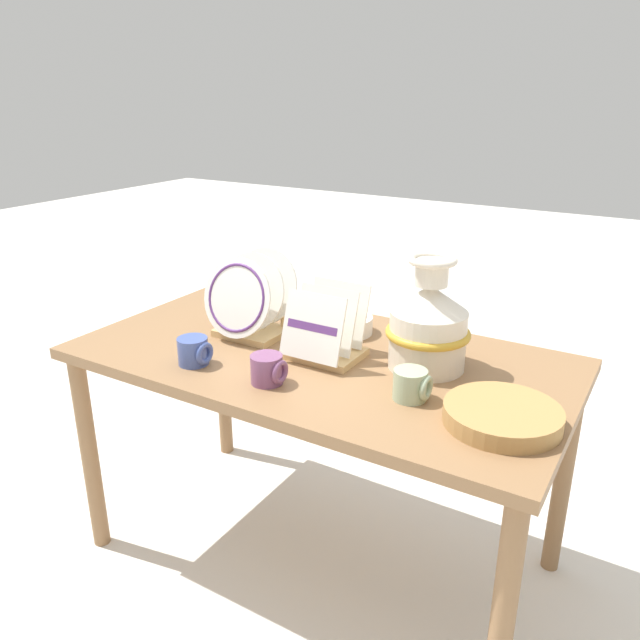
# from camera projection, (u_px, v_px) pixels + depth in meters

# --- Properties ---
(ground_plane) EXTENTS (14.00, 14.00, 0.00)m
(ground_plane) POSITION_uv_depth(u_px,v_px,m) (320.00, 553.00, 2.17)
(ground_plane) COLOR silver
(display_table) EXTENTS (1.49, 0.80, 0.76)m
(display_table) POSITION_uv_depth(u_px,v_px,m) (320.00, 379.00, 1.93)
(display_table) COLOR olive
(display_table) RESTS_ON ground_plane
(ceramic_vase) EXTENTS (0.24, 0.24, 0.33)m
(ceramic_vase) POSITION_uv_depth(u_px,v_px,m) (428.00, 324.00, 1.77)
(ceramic_vase) COLOR silver
(ceramic_vase) RESTS_ON display_table
(dish_rack_round_plates) EXTENTS (0.25, 0.23, 0.27)m
(dish_rack_round_plates) POSITION_uv_depth(u_px,v_px,m) (249.00, 305.00, 2.00)
(dish_rack_round_plates) COLOR tan
(dish_rack_round_plates) RESTS_ON display_table
(dish_rack_square_plates) EXTENTS (0.21, 0.21, 0.21)m
(dish_rack_square_plates) POSITION_uv_depth(u_px,v_px,m) (326.00, 336.00, 1.86)
(dish_rack_square_plates) COLOR tan
(dish_rack_square_plates) RESTS_ON display_table
(wicker_charger_stack) EXTENTS (0.28, 0.28, 0.04)m
(wicker_charger_stack) POSITION_uv_depth(u_px,v_px,m) (502.00, 415.00, 1.50)
(wicker_charger_stack) COLOR #AD7F47
(wicker_charger_stack) RESTS_ON display_table
(mug_plum_glaze) EXTENTS (0.10, 0.09, 0.08)m
(mug_plum_glaze) POSITION_uv_depth(u_px,v_px,m) (268.00, 369.00, 1.70)
(mug_plum_glaze) COLOR #7A4770
(mug_plum_glaze) RESTS_ON display_table
(mug_sage_glaze) EXTENTS (0.10, 0.09, 0.08)m
(mug_sage_glaze) POSITION_uv_depth(u_px,v_px,m) (412.00, 385.00, 1.61)
(mug_sage_glaze) COLOR #9EB28E
(mug_sage_glaze) RESTS_ON display_table
(mug_cobalt_glaze) EXTENTS (0.10, 0.09, 0.08)m
(mug_cobalt_glaze) POSITION_uv_depth(u_px,v_px,m) (194.00, 351.00, 1.82)
(mug_cobalt_glaze) COLOR #42569E
(mug_cobalt_glaze) RESTS_ON display_table
(fruit_bowl) EXTENTS (0.17, 0.17, 0.10)m
(fruit_bowl) POSITION_uv_depth(u_px,v_px,m) (348.00, 322.00, 2.05)
(fruit_bowl) COLOR white
(fruit_bowl) RESTS_ON display_table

